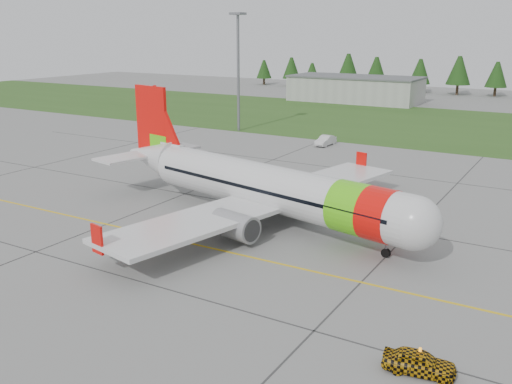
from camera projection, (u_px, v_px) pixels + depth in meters
The scene contains 9 objects.
ground at pixel (182, 293), 39.20m from camera, with size 320.00×320.00×0.00m, color gray.
aircraft at pixel (265, 187), 53.11m from camera, with size 37.99×35.61×11.64m.
follow_me_car at pixel (421, 341), 29.59m from camera, with size 1.53×1.30×3.80m, color #D2970B.
service_van at pixel (326, 130), 89.03m from camera, with size 1.65×1.56×4.73m, color silver.
grass_strip at pixel (451, 127), 107.08m from camera, with size 320.00×50.00×0.03m, color #30561E.
taxi_guideline at pixel (243, 255), 45.82m from camera, with size 120.00×0.25×0.02m, color gold.
hangar_west at pixel (355, 90), 144.14m from camera, with size 32.00×14.00×6.00m, color #A8A8A3.
floodlight_mast at pixel (238, 74), 100.16m from camera, with size 0.50×0.50×20.00m, color slate.
treeline at pixel (500, 79), 152.08m from camera, with size 160.00×8.00×10.00m, color #1C3F14, non-canonical shape.
Camera 1 is at (22.64, -28.20, 17.44)m, focal length 40.00 mm.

